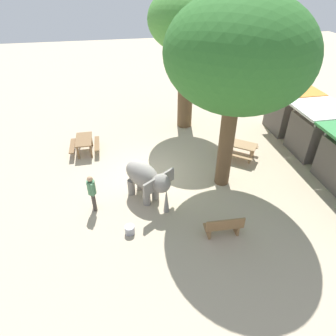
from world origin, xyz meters
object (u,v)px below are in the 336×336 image
object	(u,v)px
elephant	(147,178)
person_handler	(92,191)
picnic_table_far	(241,147)
picnic_table_near	(84,142)
market_stall_white	(314,133)
market_stall_orange	(288,112)
feed_bucket	(130,230)
wooden_bench	(224,226)
shade_tree_secondary	(238,55)
shade_tree_main	(188,24)

from	to	relation	value
elephant	person_handler	world-z (taller)	elephant
elephant	picnic_table_far	world-z (taller)	elephant
picnic_table_near	market_stall_white	bearing A→B (deg)	-101.30
picnic_table_far	market_stall_orange	distance (m)	4.46
picnic_table_far	feed_bucket	size ratio (longest dim) A/B	5.81
elephant	market_stall_white	bearing A→B (deg)	68.12
person_handler	picnic_table_far	xyz separation A→B (m)	(-2.60, 7.17, -0.36)
wooden_bench	market_stall_orange	world-z (taller)	market_stall_orange
shade_tree_secondary	feed_bucket	size ratio (longest dim) A/B	21.19
elephant	shade_tree_main	xyz separation A→B (m)	(-6.38, 3.07, 4.59)
shade_tree_main	wooden_bench	distance (m)	10.34
picnic_table_near	person_handler	bearing A→B (deg)	-173.63
wooden_bench	elephant	bearing A→B (deg)	135.34
shade_tree_secondary	wooden_bench	world-z (taller)	shade_tree_secondary
person_handler	shade_tree_secondary	xyz separation A→B (m)	(-0.79, 5.60, 4.62)
wooden_bench	picnic_table_far	bearing A→B (deg)	63.97
market_stall_orange	shade_tree_main	bearing A→B (deg)	-106.37
elephant	person_handler	xyz separation A→B (m)	(0.26, -2.16, -0.10)
elephant	picnic_table_far	xyz separation A→B (m)	(-2.34, 5.01, -0.47)
wooden_bench	person_handler	bearing A→B (deg)	155.21
market_stall_white	feed_bucket	bearing A→B (deg)	-67.79
picnic_table_near	wooden_bench	bearing A→B (deg)	-143.60
feed_bucket	wooden_bench	bearing A→B (deg)	77.39
elephant	market_stall_orange	distance (m)	9.93
shade_tree_main	wooden_bench	bearing A→B (deg)	-4.04
shade_tree_secondary	picnic_table_far	distance (m)	5.52
elephant	market_stall_white	distance (m)	8.99
person_handler	shade_tree_secondary	world-z (taller)	shade_tree_secondary
shade_tree_main	picnic_table_far	world-z (taller)	shade_tree_main
feed_bucket	shade_tree_secondary	bearing A→B (deg)	118.49
person_handler	shade_tree_main	distance (m)	9.67
person_handler	shade_tree_main	world-z (taller)	shade_tree_main
wooden_bench	market_stall_white	world-z (taller)	market_stall_white
wooden_bench	picnic_table_near	bearing A→B (deg)	128.69
wooden_bench	feed_bucket	size ratio (longest dim) A/B	3.92
shade_tree_secondary	wooden_bench	xyz separation A→B (m)	(3.08, -1.00, -5.09)
elephant	wooden_bench	world-z (taller)	elephant
picnic_table_far	market_stall_orange	world-z (taller)	market_stall_orange
shade_tree_secondary	picnic_table_near	xyz separation A→B (m)	(-3.75, -6.15, -4.98)
picnic_table_near	picnic_table_far	bearing A→B (deg)	-104.69
person_handler	shade_tree_secondary	size ratio (longest dim) A/B	0.21
shade_tree_secondary	picnic_table_near	bearing A→B (deg)	-121.38
person_handler	shade_tree_main	xyz separation A→B (m)	(-6.64, 5.22, 4.69)
elephant	market_stall_white	world-z (taller)	market_stall_white
person_handler	market_stall_white	world-z (taller)	market_stall_white
shade_tree_secondary	market_stall_orange	size ratio (longest dim) A/B	3.03
wooden_bench	picnic_table_near	world-z (taller)	wooden_bench
market_stall_orange	feed_bucket	bearing A→B (deg)	-55.84
shade_tree_secondary	shade_tree_main	bearing A→B (deg)	-176.35
person_handler	market_stall_orange	distance (m)	11.98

